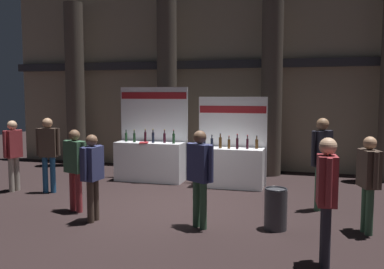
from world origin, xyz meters
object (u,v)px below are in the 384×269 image
at_px(trash_bin, 276,209).
at_px(visitor_7, 92,170).
at_px(exhibitor_booth_0, 150,157).
at_px(visitor_6, 75,163).
at_px(visitor_5, 200,170).
at_px(visitor_9, 322,155).
at_px(visitor_8, 48,148).
at_px(visitor_3, 369,176).
at_px(visitor_0, 327,190).
at_px(exhibitor_booth_1, 230,164).
at_px(visitor_1, 13,149).

bearing_deg(trash_bin, visitor_7, -172.60).
relative_size(exhibitor_booth_0, visitor_6, 1.53).
height_order(visitor_5, visitor_6, visitor_5).
distance_m(visitor_5, visitor_9, 2.67).
bearing_deg(visitor_8, visitor_3, -24.87).
height_order(visitor_5, visitor_8, visitor_8).
relative_size(trash_bin, visitor_0, 0.41).
distance_m(visitor_7, visitor_8, 2.72).
xyz_separation_m(visitor_0, visitor_9, (0.02, 2.85, 0.06)).
height_order(visitor_7, visitor_8, visitor_8).
xyz_separation_m(visitor_5, visitor_6, (-2.61, 0.34, -0.05)).
xyz_separation_m(exhibitor_booth_1, visitor_5, (0.07, -3.34, 0.44)).
distance_m(trash_bin, visitor_1, 6.37).
bearing_deg(exhibitor_booth_0, visitor_3, -31.30).
bearing_deg(visitor_1, visitor_9, 103.53).
distance_m(trash_bin, visitor_7, 3.32).
distance_m(visitor_3, visitor_6, 5.37).
relative_size(exhibitor_booth_1, visitor_1, 1.33).
distance_m(visitor_0, visitor_5, 2.33).
distance_m(visitor_0, visitor_3, 1.76).
height_order(trash_bin, visitor_9, visitor_9).
bearing_deg(visitor_9, visitor_0, 46.68).
relative_size(visitor_3, visitor_8, 0.92).
bearing_deg(exhibitor_booth_1, visitor_8, -156.18).
bearing_deg(exhibitor_booth_0, trash_bin, -42.51).
bearing_deg(visitor_7, visitor_3, 102.50).
xyz_separation_m(exhibitor_booth_0, visitor_6, (-0.35, -3.17, 0.34)).
bearing_deg(visitor_9, trash_bin, 18.83).
height_order(exhibitor_booth_0, visitor_3, exhibitor_booth_0).
bearing_deg(exhibitor_booth_1, visitor_5, -88.72).
bearing_deg(visitor_8, visitor_0, -39.60).
bearing_deg(visitor_7, trash_bin, 102.54).
bearing_deg(exhibitor_booth_0, visitor_7, -85.41).
distance_m(visitor_6, visitor_7, 0.81).
bearing_deg(exhibitor_booth_0, visitor_0, -47.29).
distance_m(exhibitor_booth_1, visitor_1, 5.23).
xyz_separation_m(trash_bin, visitor_7, (-3.24, -0.42, 0.59)).
bearing_deg(trash_bin, exhibitor_booth_1, 113.67).
height_order(visitor_0, visitor_8, visitor_8).
height_order(visitor_1, visitor_9, visitor_9).
relative_size(visitor_6, visitor_8, 0.92).
distance_m(visitor_1, visitor_9, 7.00).
relative_size(visitor_1, visitor_9, 0.91).
bearing_deg(visitor_5, exhibitor_booth_0, -24.27).
bearing_deg(visitor_0, visitor_6, -111.73).
height_order(exhibitor_booth_1, visitor_8, exhibitor_booth_1).
relative_size(visitor_3, visitor_6, 1.00).
height_order(visitor_1, visitor_3, visitor_1).
relative_size(exhibitor_booth_1, visitor_9, 1.21).
xyz_separation_m(visitor_1, visitor_8, (0.89, 0.09, 0.04)).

